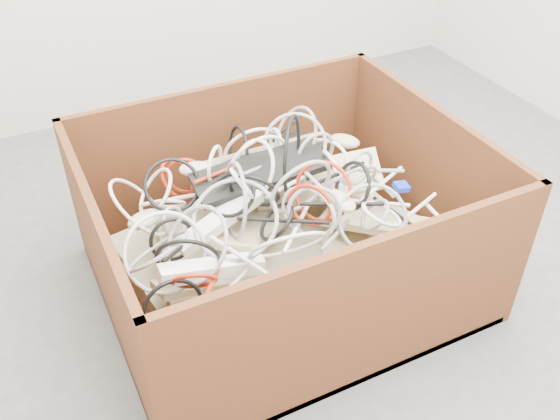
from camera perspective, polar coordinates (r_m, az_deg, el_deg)
name	(u,v)px	position (r m, az deg, el deg)	size (l,w,h in m)	color
ground	(348,272)	(2.21, 6.26, -5.69)	(3.00, 3.00, 0.00)	#4B4B4D
cardboard_box	(278,252)	(2.06, -0.15, -3.93)	(1.16, 0.96, 0.55)	#401D10
keyboard_pile	(293,209)	(2.02, 1.18, 0.06)	(1.00, 0.71, 0.37)	beige
mice_scatter	(254,196)	(1.93, -2.39, 1.30)	(0.92, 0.55, 0.15)	beige
power_strip_left	(220,220)	(1.83, -5.59, -0.96)	(0.29, 0.05, 0.04)	white
power_strip_right	(212,269)	(1.70, -6.29, -5.41)	(0.29, 0.06, 0.04)	white
vga_plug	(401,187)	(2.01, 11.12, 2.13)	(0.04, 0.04, 0.02)	#0E29D2
cable_tangle	(256,196)	(1.85, -2.20, 1.32)	(1.00, 0.79, 0.46)	#A01F0B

